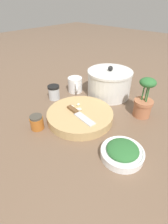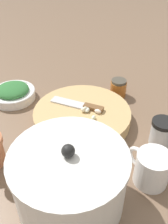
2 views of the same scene
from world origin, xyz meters
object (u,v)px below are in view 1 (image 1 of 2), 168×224
Objects in this scene: honey_jar at (37,122)px; potted_herb at (144,101)px; garlic_cloves at (77,108)px; spice_jar at (54,92)px; cutting_board at (80,115)px; stock_pot at (109,83)px; chef_knife at (79,114)px; coffee_mug at (75,85)px; herb_bowl at (122,152)px.

potted_herb is at bearing 53.97° from honey_jar.
potted_herb is (0.23, 0.22, 0.03)m from garlic_cloves.
potted_herb reaches higher than spice_jar.
garlic_cloves is at bearing 166.61° from cutting_board.
spice_jar is at bearing -129.55° from stock_pot.
potted_herb reaches higher than honey_jar.
chef_knife is 0.32m from coffee_mug.
stock_pot is at bearing 83.80° from honey_jar.
spice_jar is (-0.53, 0.11, 0.02)m from herb_bowl.
coffee_mug is at bearing -150.45° from stock_pot.
stock_pot is 0.26m from potted_herb.
cutting_board is 4.79× the size of honey_jar.
coffee_mug is (-0.50, 0.26, 0.02)m from herb_bowl.
coffee_mug is 0.43× the size of stock_pot.
honey_jar is (0.13, -0.37, -0.01)m from coffee_mug.
honey_jar is at bearing -118.01° from cutting_board.
garlic_cloves is at bearing -43.75° from coffee_mug.
herb_bowl is 1.49× the size of coffee_mug.
spice_jar is 0.27m from honey_jar.
honey_jar is at bearing -96.20° from stock_pot.
spice_jar is at bearing 170.00° from garlic_cloves.
herb_bowl is (0.27, -0.05, -0.02)m from chef_knife.
coffee_mug is (-0.19, 0.19, -0.00)m from garlic_cloves.
potted_herb is (0.43, 0.04, 0.04)m from coffee_mug.
herb_bowl is 0.54m from spice_jar.
coffee_mug reaches higher than spice_jar.
garlic_cloves is at bearing -87.11° from stock_pot.
spice_jar is at bearing -157.70° from potted_herb.
potted_herb reaches higher than herb_bowl.
chef_knife is at bearing -34.89° from garlic_cloves.
garlic_cloves reaches higher than cutting_board.
potted_herb is (0.45, 0.19, 0.04)m from spice_jar.
potted_herb reaches higher than cutting_board.
herb_bowl is 0.31m from potted_herb.
cutting_board is at bearing -13.39° from garlic_cloves.
garlic_cloves is 0.40× the size of herb_bowl.
herb_bowl is 2.46× the size of honey_jar.
stock_pot reaches higher than garlic_cloves.
honey_jar is 0.33× the size of potted_herb.
cutting_board is 1.72× the size of chef_knife.
herb_bowl is 1.99× the size of spice_jar.
stock_pot reaches higher than coffee_mug.
stock_pot is at bearing 50.45° from spice_jar.
spice_jar reaches higher than honey_jar.
cutting_board is 0.04m from garlic_cloves.
stock_pot is at bearing -160.82° from chef_knife.
potted_herb is (-0.08, 0.30, 0.06)m from herb_bowl.
garlic_cloves is at bearing -10.00° from spice_jar.
potted_herb is at bearing -14.17° from stock_pot.
honey_jar is 0.48m from stock_pot.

